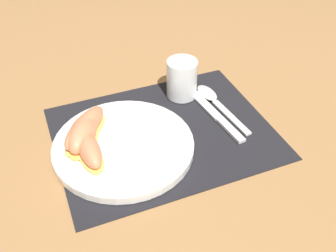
# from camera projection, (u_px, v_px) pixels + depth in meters

# --- Properties ---
(ground_plane) EXTENTS (3.00, 3.00, 0.00)m
(ground_plane) POSITION_uv_depth(u_px,v_px,m) (164.00, 133.00, 0.80)
(ground_plane) COLOR #A37547
(placemat) EXTENTS (0.43, 0.34, 0.00)m
(placemat) POSITION_uv_depth(u_px,v_px,m) (164.00, 133.00, 0.80)
(placemat) COLOR black
(placemat) RESTS_ON ground_plane
(plate) EXTENTS (0.27, 0.27, 0.02)m
(plate) POSITION_uv_depth(u_px,v_px,m) (124.00, 146.00, 0.75)
(plate) COLOR white
(plate) RESTS_ON placemat
(juice_glass) EXTENTS (0.07, 0.07, 0.09)m
(juice_glass) POSITION_uv_depth(u_px,v_px,m) (182.00, 81.00, 0.87)
(juice_glass) COLOR silver
(juice_glass) RESTS_ON placemat
(knife) EXTENTS (0.04, 0.20, 0.01)m
(knife) POSITION_uv_depth(u_px,v_px,m) (216.00, 115.00, 0.83)
(knife) COLOR silver
(knife) RESTS_ON placemat
(spoon) EXTENTS (0.04, 0.19, 0.01)m
(spoon) POSITION_uv_depth(u_px,v_px,m) (213.00, 99.00, 0.87)
(spoon) COLOR silver
(spoon) RESTS_ON placemat
(fork) EXTENTS (0.19, 0.05, 0.00)m
(fork) POSITION_uv_depth(u_px,v_px,m) (131.00, 146.00, 0.73)
(fork) COLOR silver
(fork) RESTS_ON plate
(citrus_wedge_0) EXTENTS (0.12, 0.12, 0.05)m
(citrus_wedge_0) POSITION_uv_depth(u_px,v_px,m) (85.00, 129.00, 0.75)
(citrus_wedge_0) COLOR #F7C656
(citrus_wedge_0) RESTS_ON plate
(citrus_wedge_1) EXTENTS (0.10, 0.12, 0.05)m
(citrus_wedge_1) POSITION_uv_depth(u_px,v_px,m) (83.00, 135.00, 0.73)
(citrus_wedge_1) COLOR #F7C656
(citrus_wedge_1) RESTS_ON plate
(citrus_wedge_2) EXTENTS (0.05, 0.11, 0.04)m
(citrus_wedge_2) POSITION_uv_depth(u_px,v_px,m) (89.00, 149.00, 0.71)
(citrus_wedge_2) COLOR #F7C656
(citrus_wedge_2) RESTS_ON plate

